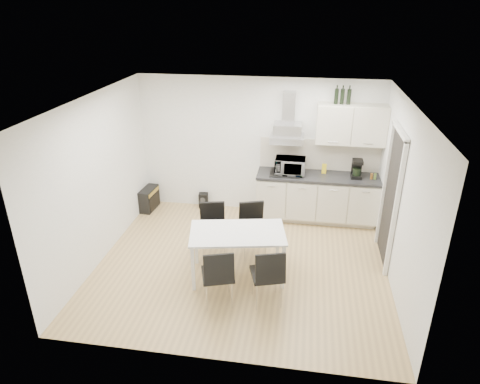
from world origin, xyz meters
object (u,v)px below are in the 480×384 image
object	(u,v)px
floor_speaker	(203,200)
chair_far_left	(213,231)
chair_near_left	(218,275)
chair_near_right	(267,275)
kitchenette	(320,179)
guitar_amp	(149,199)
dining_table	(237,237)
chair_far_right	(253,231)

from	to	relation	value
floor_speaker	chair_far_left	bearing A→B (deg)	-78.67
chair_near_left	chair_near_right	distance (m)	0.67
kitchenette	guitar_amp	bearing A→B (deg)	-178.53
kitchenette	dining_table	distance (m)	2.37
chair_far_right	guitar_amp	xyz separation A→B (m)	(-2.26, 1.34, -0.22)
chair_far_left	chair_far_right	bearing A→B (deg)	175.80
kitchenette	guitar_amp	xyz separation A→B (m)	(-3.31, -0.08, -0.61)
chair_far_right	guitar_amp	distance (m)	2.64
chair_near_left	guitar_amp	world-z (taller)	chair_near_left
dining_table	chair_near_left	xyz separation A→B (m)	(-0.16, -0.66, -0.23)
chair_near_right	dining_table	bearing A→B (deg)	114.87
kitchenette	chair_far_right	xyz separation A→B (m)	(-1.05, -1.42, -0.39)
chair_far_right	guitar_amp	size ratio (longest dim) A/B	1.62
chair_far_right	chair_far_left	bearing A→B (deg)	-8.41
chair_far_left	chair_far_right	world-z (taller)	same
chair_far_right	chair_near_left	world-z (taller)	same
kitchenette	guitar_amp	world-z (taller)	kitchenette
kitchenette	chair_near_right	distance (m)	2.71
floor_speaker	chair_far_right	bearing A→B (deg)	-59.99
kitchenette	chair_near_right	world-z (taller)	kitchenette
chair_far_left	chair_near_left	distance (m)	1.20
chair_far_left	chair_far_right	size ratio (longest dim) A/B	1.00
kitchenette	chair_near_right	bearing A→B (deg)	-105.32
chair_far_left	guitar_amp	size ratio (longest dim) A/B	1.62
dining_table	guitar_amp	xyz separation A→B (m)	(-2.10, 1.95, -0.45)
chair_far_left	chair_near_right	size ratio (longest dim) A/B	1.00
chair_far_left	chair_near_right	distance (m)	1.43
chair_far_right	floor_speaker	world-z (taller)	chair_far_right
guitar_amp	floor_speaker	distance (m)	1.08
guitar_amp	dining_table	bearing A→B (deg)	-38.58
guitar_amp	floor_speaker	xyz separation A→B (m)	(1.05, 0.25, -0.07)
floor_speaker	dining_table	bearing A→B (deg)	-71.69
kitchenette	guitar_amp	size ratio (longest dim) A/B	4.64
dining_table	chair_near_left	distance (m)	0.72
dining_table	chair_far_left	distance (m)	0.73
chair_near_right	floor_speaker	distance (m)	3.17
chair_far_left	chair_far_right	distance (m)	0.65
chair_far_left	chair_near_left	size ratio (longest dim) A/B	1.00
chair_far_left	chair_near_left	xyz separation A→B (m)	(0.32, -1.16, 0.00)
chair_far_right	chair_near_right	distance (m)	1.21
chair_near_left	floor_speaker	world-z (taller)	chair_near_left
chair_near_left	guitar_amp	size ratio (longest dim) A/B	1.62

